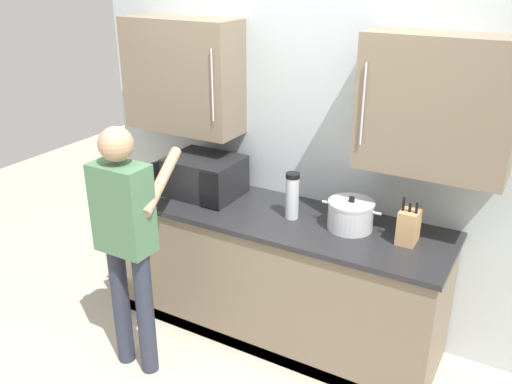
{
  "coord_description": "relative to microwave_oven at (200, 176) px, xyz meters",
  "views": [
    {
      "loc": [
        1.48,
        -2.26,
        2.48
      ],
      "look_at": [
        -0.15,
        0.61,
        1.07
      ],
      "focal_mm": 38.51,
      "sensor_mm": 36.0,
      "label": 1
    }
  ],
  "objects": [
    {
      "name": "knife_block",
      "position": [
        1.49,
        0.0,
        -0.03
      ],
      "size": [
        0.11,
        0.15,
        0.29
      ],
      "color": "tan",
      "rests_on": "counter_unit"
    },
    {
      "name": "microwave_oven",
      "position": [
        0.0,
        0.0,
        0.0
      ],
      "size": [
        0.58,
        0.76,
        0.27
      ],
      "color": "black",
      "rests_on": "counter_unit"
    },
    {
      "name": "stock_pot",
      "position": [
        1.13,
        0.01,
        -0.05
      ],
      "size": [
        0.38,
        0.29,
        0.21
      ],
      "color": "#B7BABF",
      "rests_on": "counter_unit"
    },
    {
      "name": "counter_unit",
      "position": [
        0.65,
        -0.04,
        -0.6
      ],
      "size": [
        2.26,
        0.71,
        0.92
      ],
      "color": "#756651",
      "rests_on": "ground_plane"
    },
    {
      "name": "back_wall_tiled",
      "position": [
        0.65,
        0.29,
        0.36
      ],
      "size": [
        3.24,
        0.44,
        2.51
      ],
      "color": "#B2BCC1",
      "rests_on": "ground_plane"
    },
    {
      "name": "person_figure",
      "position": [
        0.02,
        -0.8,
        -0.08
      ],
      "size": [
        0.44,
        0.61,
        1.63
      ],
      "color": "#282D3D",
      "rests_on": "ground_plane"
    },
    {
      "name": "thermos_flask",
      "position": [
        0.74,
        -0.04,
        0.02
      ],
      "size": [
        0.09,
        0.09,
        0.31
      ],
      "color": "#B7BABF",
      "rests_on": "counter_unit"
    }
  ]
}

